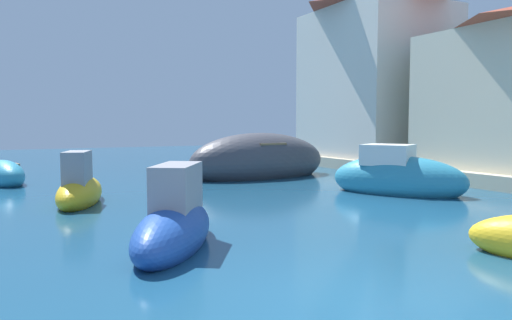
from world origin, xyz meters
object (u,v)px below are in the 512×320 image
moored_boat_5 (3,175)px  waterfront_building_annex (376,73)px  moored_boat_3 (174,224)px  quayside_tree (473,86)px  moored_boat_0 (397,177)px  moored_boat_7 (79,190)px  moored_boat_6 (259,161)px

moored_boat_5 → waterfront_building_annex: waterfront_building_annex is taller
moored_boat_5 → moored_boat_3: bearing=-179.5°
quayside_tree → waterfront_building_annex: bearing=110.7°
waterfront_building_annex → moored_boat_5: bearing=179.6°
moored_boat_0 → moored_boat_7: size_ratio=1.32×
moored_boat_6 → quayside_tree: (9.42, -2.47, 3.18)m
moored_boat_6 → quayside_tree: quayside_tree is taller
waterfront_building_annex → moored_boat_3: bearing=-141.8°
waterfront_building_annex → moored_boat_0: bearing=-127.1°
moored_boat_3 → moored_boat_5: bearing=-134.5°
moored_boat_6 → quayside_tree: size_ratio=1.29×
moored_boat_0 → moored_boat_3: moored_boat_0 is taller
moored_boat_0 → waterfront_building_annex: 10.95m
moored_boat_7 → waterfront_building_annex: (15.13, 5.59, 4.34)m
moored_boat_5 → moored_boat_7: (1.86, -5.71, 0.07)m
moored_boat_3 → moored_boat_7: size_ratio=1.02×
moored_boat_5 → moored_boat_7: moored_boat_7 is taller
moored_boat_5 → waterfront_building_annex: size_ratio=0.39×
moored_boat_0 → moored_boat_6: bearing=164.1°
moored_boat_6 → waterfront_building_annex: waterfront_building_annex is taller
moored_boat_3 → moored_boat_5: 11.67m
moored_boat_0 → quayside_tree: 9.19m
moored_boat_3 → waterfront_building_annex: waterfront_building_annex is taller
moored_boat_0 → quayside_tree: bearing=83.8°
moored_boat_3 → moored_boat_6: 11.32m
moored_boat_0 → quayside_tree: (7.78, 3.61, 3.32)m
moored_boat_0 → moored_boat_6: 6.30m
quayside_tree → moored_boat_6: bearing=165.3°
moored_boat_0 → moored_boat_3: 8.76m
moored_boat_0 → quayside_tree: quayside_tree is taller
moored_boat_5 → quayside_tree: 19.54m
moored_boat_6 → quayside_tree: 10.25m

